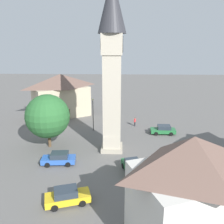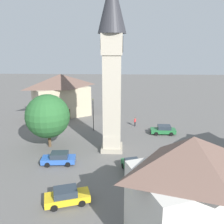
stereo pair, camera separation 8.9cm
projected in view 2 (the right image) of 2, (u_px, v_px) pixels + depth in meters
The scene contains 11 objects.
ground_plane at pixel (112, 150), 32.93m from camera, with size 200.00×200.00×0.00m, color #605E5B.
clock_tower at pixel (112, 53), 29.38m from camera, with size 3.59×3.59×22.81m.
car_blue_kerb at pixel (163, 130), 38.71m from camera, with size 1.87×4.15×1.53m.
car_silver_kerb at pixel (67, 196), 21.31m from camera, with size 2.87×4.45×1.53m.
car_red_corner at pixel (59, 158), 28.63m from camera, with size 2.10×4.27×1.53m.
car_white_side at pixel (133, 167), 26.60m from camera, with size 4.44×2.82×1.53m.
pedestrian at pixel (135, 121), 42.64m from camera, with size 0.47×0.39×1.69m.
tree at pixel (48, 116), 32.76m from camera, with size 6.26×6.26×7.77m.
building_terrace_right at pixel (61, 95), 48.19m from camera, with size 11.62×12.95×8.90m.
building_corner_back at pixel (189, 192), 16.06m from camera, with size 8.20×9.38×8.39m.
lamp_post at pixel (93, 110), 39.64m from camera, with size 0.36×0.36×5.77m.
Camera 2 is at (-30.30, -1.42, 13.89)m, focal length 37.09 mm.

